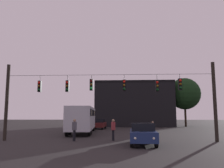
{
  "coord_description": "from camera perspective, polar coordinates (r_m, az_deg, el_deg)",
  "views": [
    {
      "loc": [
        1.39,
        -6.85,
        2.08
      ],
      "look_at": [
        0.29,
        13.02,
        4.74
      ],
      "focal_mm": 37.65,
      "sensor_mm": 36.0,
      "label": 1
    }
  ],
  "objects": [
    {
      "name": "ground_plane",
      "position": [
        31.44,
        0.63,
        -11.42
      ],
      "size": [
        168.0,
        168.0,
        0.0
      ],
      "primitive_type": "plane",
      "color": "black",
      "rests_on": "ground"
    },
    {
      "name": "overhead_signal_span",
      "position": [
        19.54,
        -0.82,
        -2.74
      ],
      "size": [
        17.6,
        0.44,
        6.44
      ],
      "color": "black",
      "rests_on": "ground"
    },
    {
      "name": "city_bus",
      "position": [
        28.2,
        -7.21,
        -8.0
      ],
      "size": [
        3.37,
        11.16,
        3.0
      ],
      "color": "#B7BCC6",
      "rests_on": "ground"
    },
    {
      "name": "car_near_right",
      "position": [
        17.27,
        7.48,
        -11.82
      ],
      "size": [
        1.91,
        4.38,
        1.52
      ],
      "color": "navy",
      "rests_on": "ground"
    },
    {
      "name": "car_far_left",
      "position": [
        36.52,
        -3.21,
        -9.63
      ],
      "size": [
        2.01,
        4.41,
        1.52
      ],
      "color": "#511919",
      "rests_on": "ground"
    },
    {
      "name": "pedestrian_crossing_left",
      "position": [
        22.95,
        9.89,
        -10.59
      ],
      "size": [
        0.27,
        0.38,
        1.52
      ],
      "color": "black",
      "rests_on": "ground"
    },
    {
      "name": "pedestrian_crossing_center",
      "position": [
        19.85,
        0.3,
        -10.73
      ],
      "size": [
        0.36,
        0.43,
        1.76
      ],
      "color": "black",
      "rests_on": "ground"
    },
    {
      "name": "pedestrian_crossing_right",
      "position": [
        19.79,
        -9.13,
        -10.61
      ],
      "size": [
        0.34,
        0.42,
        1.78
      ],
      "color": "black",
      "rests_on": "ground"
    },
    {
      "name": "corner_building",
      "position": [
        46.42,
        5.33,
        -4.95
      ],
      "size": [
        14.54,
        8.39,
        8.44
      ],
      "color": "black",
      "rests_on": "ground"
    },
    {
      "name": "tree_left_silhouette",
      "position": [
        46.72,
        17.21,
        -2.28
      ],
      "size": [
        5.97,
        5.97,
        9.15
      ],
      "color": "#2D2116",
      "rests_on": "ground"
    }
  ]
}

